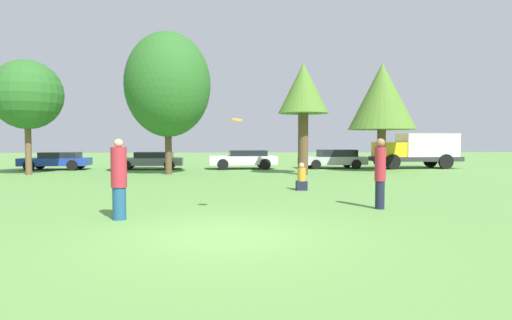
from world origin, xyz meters
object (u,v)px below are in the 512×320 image
Objects in this scene: tree_1 at (168,85)px; parked_car_white at (244,159)px; delivery_truck_yellow at (418,149)px; tree_2 at (303,91)px; parked_car_silver at (333,158)px; parked_car_blue at (57,160)px; person_thrower at (119,179)px; frisbee at (237,120)px; tree_0 at (27,95)px; tree_3 at (382,97)px; bystander_sitting at (302,179)px; parked_car_grey at (150,160)px; person_catcher at (380,172)px.

parked_car_white is (4.28, 4.26, -4.21)m from tree_1.
tree_1 is 1.31× the size of delivery_truck_yellow.
tree_2 is at bearing 118.47° from parked_car_white.
tree_1 is at bearing 20.83° from parked_car_silver.
delivery_truck_yellow reaches higher than parked_car_blue.
delivery_truck_yellow is at bearing 39.57° from person_thrower.
tree_2 is 1.36× the size of parked_car_white.
tree_0 is (-11.05, 13.34, 1.96)m from frisbee.
tree_3 is (12.53, 1.74, -0.39)m from tree_1.
parked_car_silver reaches higher than bystander_sitting.
bystander_sitting is at bearing 67.91° from parked_car_silver.
tree_0 is at bearing 111.01° from person_thrower.
tree_1 is at bearing 127.06° from bystander_sitting.
parked_car_silver is (17.90, 0.43, 0.05)m from parked_car_blue.
tree_3 is 9.43m from parked_car_white.
tree_1 is at bearing 41.59° from parked_car_white.
tree_0 is 13.00m from parked_car_white.
frisbee is 0.06× the size of parked_car_white.
frisbee is 13.87m from tree_1.
tree_3 is at bearing 42.44° from person_thrower.
parked_car_blue is at bearing 173.10° from tree_3.
frisbee is at bearing -74.99° from tree_1.
person_thrower is 20.53m from parked_car_silver.
tree_2 reaches higher than delivery_truck_yellow.
tree_3 reaches higher than parked_car_grey.
frisbee is at bearing -1.45° from person_thrower.
tree_3 is at bearing 33.08° from delivery_truck_yellow.
tree_2 reaches higher than person_thrower.
tree_3 is at bearing 58.90° from frisbee.
parked_car_silver is (4.28, 12.56, 0.23)m from bystander_sitting.
tree_0 reaches higher than tree_2.
person_catcher is at bearing 128.83° from parked_car_blue.
parked_car_white is (0.75, 17.44, -1.67)m from frisbee.
person_catcher reaches higher than parked_car_white.
parked_car_white is (-3.10, 16.68, -0.32)m from person_catcher.
frisbee is 17.53m from parked_car_white.
tree_1 reaches higher than parked_car_silver.
tree_3 is at bearing 24.74° from tree_2.
bystander_sitting is 0.23× the size of parked_car_silver.
parked_car_blue reaches higher than bystander_sitting.
person_thrower is 0.32× the size of delivery_truck_yellow.
person_thrower reaches higher than parked_car_grey.
delivery_truck_yellow is at bearing 9.84° from tree_0.
frisbee is 0.05× the size of delivery_truck_yellow.
parked_car_blue is (-13.62, 12.14, 0.18)m from bystander_sitting.
tree_2 reaches higher than frisbee.
tree_0 is 20.11m from tree_3.
parked_car_silver is at bearing 52.31° from person_thrower.
tree_0 reaches higher than bystander_sitting.
bystander_sitting is 0.17× the size of tree_0.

